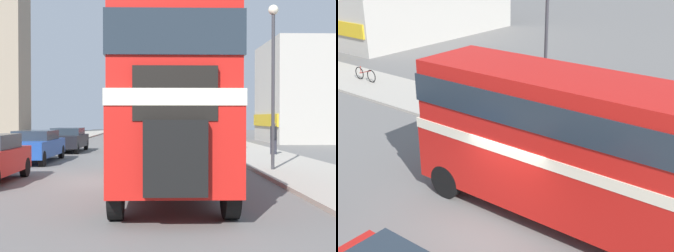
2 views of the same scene
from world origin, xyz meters
TOP-DOWN VIEW (x-y plane):
  - ground_plane at (0.00, 0.00)m, footprint 120.00×120.00m
  - sidewalk_right at (6.75, 0.00)m, footprint 3.50×120.00m
  - double_decker_bus at (1.79, -1.51)m, footprint 2.51×10.01m
  - bus_distant at (1.48, 33.98)m, footprint 2.44×10.22m
  - car_parked_mid at (-3.89, 6.27)m, footprint 1.73×4.69m
  - car_parked_far at (-3.65, 12.56)m, footprint 1.82×4.30m
  - pedestrian_walking at (7.37, 8.88)m, footprint 0.33×0.33m
  - bicycle_on_pavement at (6.84, 14.65)m, footprint 0.05×1.76m
  - street_lamp at (5.63, 2.08)m, footprint 0.36×0.36m

SIDE VIEW (x-z plane):
  - ground_plane at x=0.00m, z-range 0.00..0.00m
  - sidewalk_right at x=6.75m, z-range 0.00..0.12m
  - bicycle_on_pavement at x=6.84m, z-range 0.09..0.87m
  - car_parked_far at x=-3.65m, z-range 0.04..1.42m
  - car_parked_mid at x=-3.89m, z-range 0.04..1.44m
  - pedestrian_walking at x=7.37m, z-range 0.23..1.86m
  - bus_distant at x=1.48m, z-range 0.40..4.62m
  - double_decker_bus at x=1.79m, z-range 0.41..4.70m
  - street_lamp at x=5.63m, z-range 1.03..6.89m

